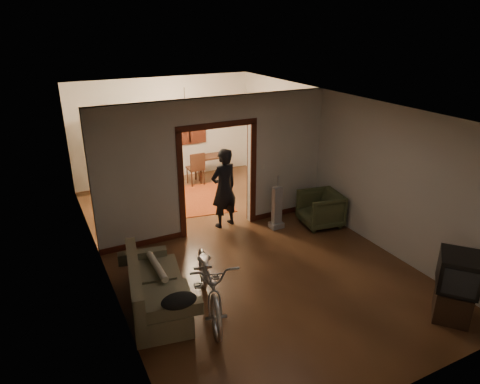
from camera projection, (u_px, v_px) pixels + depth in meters
floor at (233, 242)px, 8.64m from camera, size 5.00×8.50×0.01m
ceiling at (232, 103)px, 7.59m from camera, size 5.00×8.50×0.01m
wall_back at (164, 129)px, 11.63m from camera, size 5.00×0.02×2.80m
wall_left at (97, 200)px, 7.06m from camera, size 0.02×8.50×2.80m
wall_right at (337, 159)px, 9.16m from camera, size 0.02×8.50×2.80m
partition_wall at (217, 166)px, 8.73m from camera, size 5.00×0.14×2.80m
door_casing at (217, 180)px, 8.85m from camera, size 1.74×0.20×2.32m
far_window at (189, 122)px, 11.83m from camera, size 0.98×0.06×1.28m
chandelier at (185, 105)px, 9.82m from camera, size 0.24×0.24×0.24m
light_switch at (263, 166)px, 9.17m from camera, size 0.08×0.01×0.12m
sofa at (157, 284)px, 6.55m from camera, size 1.11×1.91×0.82m
rolled_paper at (157, 266)px, 6.80m from camera, size 0.11×0.87×0.11m
jacket at (179, 301)px, 5.72m from camera, size 0.49×0.37×0.14m
bicycle at (210, 280)px, 6.46m from camera, size 1.14×2.07×1.03m
armchair at (320, 209)px, 9.23m from camera, size 0.94×0.93×0.75m
tv_stand at (452, 303)px, 6.37m from camera, size 0.73×0.72×0.49m
crt_tv at (459, 272)px, 6.16m from camera, size 0.82×0.82×0.53m
vacuum at (277, 208)px, 9.08m from camera, size 0.33×0.29×0.93m
person at (224, 188)px, 9.02m from camera, size 0.71×0.55×1.74m
oriental_rug at (196, 199)px, 10.69m from camera, size 1.87×2.27×0.02m
locker at (128, 154)px, 10.93m from camera, size 1.10×0.81×1.96m
globe at (125, 117)px, 10.57m from camera, size 0.27×0.27×0.27m
desk at (212, 168)px, 11.90m from camera, size 1.02×0.70×0.69m
desk_chair at (195, 168)px, 11.51m from camera, size 0.44×0.44×0.92m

